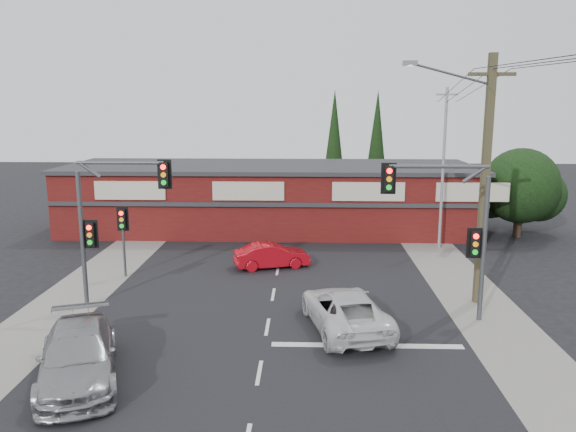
{
  "coord_description": "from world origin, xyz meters",
  "views": [
    {
      "loc": [
        1.41,
        -19.4,
        8.03
      ],
      "look_at": [
        0.66,
        3.0,
        3.59
      ],
      "focal_mm": 35.0,
      "sensor_mm": 36.0,
      "label": 1
    }
  ],
  "objects_px": {
    "red_sedan": "(272,255)",
    "utility_pole": "(482,173)",
    "white_suv": "(345,310)",
    "silver_suv": "(78,356)",
    "shop_building": "(270,196)"
  },
  "relations": [
    {
      "from": "red_sedan",
      "to": "utility_pole",
      "type": "bearing_deg",
      "value": -135.69
    },
    {
      "from": "white_suv",
      "to": "red_sedan",
      "type": "distance_m",
      "value": 8.41
    },
    {
      "from": "silver_suv",
      "to": "shop_building",
      "type": "height_order",
      "value": "shop_building"
    },
    {
      "from": "red_sedan",
      "to": "utility_pole",
      "type": "xyz_separation_m",
      "value": [
        8.68,
        -4.8,
        4.78
      ]
    },
    {
      "from": "red_sedan",
      "to": "utility_pole",
      "type": "height_order",
      "value": "utility_pole"
    },
    {
      "from": "shop_building",
      "to": "utility_pole",
      "type": "relative_size",
      "value": 2.73
    },
    {
      "from": "red_sedan",
      "to": "shop_building",
      "type": "height_order",
      "value": "shop_building"
    },
    {
      "from": "white_suv",
      "to": "shop_building",
      "type": "distance_m",
      "value": 17.48
    },
    {
      "from": "white_suv",
      "to": "silver_suv",
      "type": "height_order",
      "value": "silver_suv"
    },
    {
      "from": "shop_building",
      "to": "utility_pole",
      "type": "distance_m",
      "value": 17.15
    },
    {
      "from": "white_suv",
      "to": "red_sedan",
      "type": "bearing_deg",
      "value": -80.08
    },
    {
      "from": "white_suv",
      "to": "shop_building",
      "type": "bearing_deg",
      "value": -89.44
    },
    {
      "from": "silver_suv",
      "to": "shop_building",
      "type": "distance_m",
      "value": 21.65
    },
    {
      "from": "red_sedan",
      "to": "silver_suv",
      "type": "bearing_deg",
      "value": 140.63
    },
    {
      "from": "silver_suv",
      "to": "red_sedan",
      "type": "bearing_deg",
      "value": 48.07
    }
  ]
}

